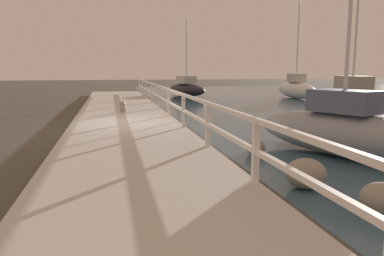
% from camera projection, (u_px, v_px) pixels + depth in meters
% --- Properties ---
extents(ground_plane, '(120.00, 120.00, 0.00)m').
position_uv_depth(ground_plane, '(126.00, 130.00, 12.70)').
color(ground_plane, '#4C473D').
extents(dock_walkway, '(3.61, 36.00, 0.27)m').
position_uv_depth(dock_walkway, '(126.00, 126.00, 12.68)').
color(dock_walkway, beige).
rests_on(dock_walkway, ground).
extents(railing, '(0.10, 32.50, 1.05)m').
position_uv_depth(railing, '(175.00, 100.00, 12.90)').
color(railing, white).
rests_on(railing, dock_walkway).
extents(boulder_upstream, '(0.71, 0.64, 0.53)m').
position_uv_depth(boulder_upstream, '(306.00, 173.00, 6.48)').
color(boulder_upstream, gray).
rests_on(boulder_upstream, ground).
extents(boulder_downstream, '(0.62, 0.56, 0.46)m').
position_uv_depth(boulder_downstream, '(381.00, 198.00, 5.34)').
color(boulder_downstream, gray).
rests_on(boulder_downstream, ground).
extents(boulder_mid_strip, '(0.48, 0.43, 0.36)m').
position_uv_depth(boulder_mid_strip, '(255.00, 147.00, 9.05)').
color(boulder_mid_strip, gray).
rests_on(boulder_mid_strip, ground).
extents(mooring_bollard, '(0.24, 0.24, 0.47)m').
position_uv_depth(mooring_bollard, '(123.00, 107.00, 15.60)').
color(mooring_bollard, gray).
rests_on(mooring_bollard, dock_walkway).
extents(sailboat_black, '(2.86, 5.21, 5.97)m').
position_uv_depth(sailboat_black, '(186.00, 89.00, 28.46)').
color(sailboat_black, black).
rests_on(sailboat_black, water_surface).
extents(sailboat_navy, '(3.21, 5.49, 6.96)m').
position_uv_depth(sailboat_navy, '(352.00, 100.00, 16.41)').
color(sailboat_navy, '#192347').
rests_on(sailboat_navy, water_surface).
extents(sailboat_white, '(1.46, 5.92, 7.15)m').
position_uv_depth(sailboat_white, '(296.00, 89.00, 26.29)').
color(sailboat_white, white).
rests_on(sailboat_white, water_surface).
extents(sailboat_gray, '(3.18, 5.10, 7.21)m').
position_uv_depth(sailboat_gray, '(343.00, 130.00, 8.82)').
color(sailboat_gray, gray).
rests_on(sailboat_gray, water_surface).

